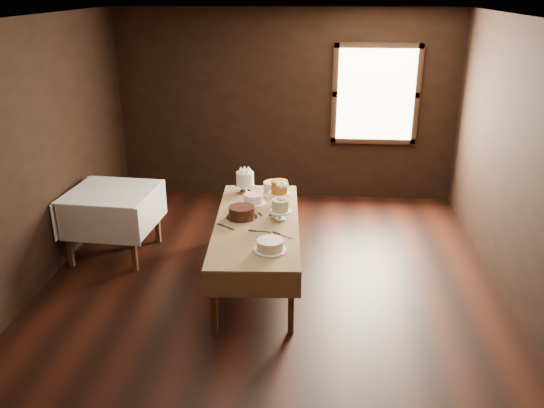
# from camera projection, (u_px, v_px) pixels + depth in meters

# --- Properties ---
(floor) EXTENTS (5.00, 6.00, 0.01)m
(floor) POSITION_uv_depth(u_px,v_px,m) (271.00, 293.00, 5.99)
(floor) COLOR black
(floor) RESTS_ON ground
(ceiling) EXTENTS (5.00, 6.00, 0.01)m
(ceiling) POSITION_uv_depth(u_px,v_px,m) (270.00, 19.00, 4.96)
(ceiling) COLOR beige
(ceiling) RESTS_ON wall_back
(wall_back) EXTENTS (5.00, 0.02, 2.80)m
(wall_back) POSITION_uv_depth(u_px,v_px,m) (286.00, 106.00, 8.26)
(wall_back) COLOR black
(wall_back) RESTS_ON ground
(wall_front) EXTENTS (5.00, 0.02, 2.80)m
(wall_front) POSITION_uv_depth(u_px,v_px,m) (223.00, 360.00, 2.69)
(wall_front) COLOR black
(wall_front) RESTS_ON ground
(wall_left) EXTENTS (0.02, 6.00, 2.80)m
(wall_left) POSITION_uv_depth(u_px,v_px,m) (25.00, 163.00, 5.64)
(wall_left) COLOR black
(wall_left) RESTS_ON ground
(wall_right) EXTENTS (0.02, 6.00, 2.80)m
(wall_right) POSITION_uv_depth(u_px,v_px,m) (532.00, 175.00, 5.30)
(wall_right) COLOR black
(wall_right) RESTS_ON ground
(window) EXTENTS (1.10, 0.05, 1.30)m
(window) POSITION_uv_depth(u_px,v_px,m) (376.00, 95.00, 8.04)
(window) COLOR #FFEABF
(window) RESTS_ON wall_back
(display_table) EXTENTS (1.01, 2.32, 0.70)m
(display_table) POSITION_uv_depth(u_px,v_px,m) (257.00, 225.00, 6.05)
(display_table) COLOR #442512
(display_table) RESTS_ON ground
(side_table) EXTENTS (1.04, 1.04, 0.82)m
(side_table) POSITION_uv_depth(u_px,v_px,m) (111.00, 199.00, 6.61)
(side_table) COLOR #442512
(side_table) RESTS_ON ground
(cake_meringue) EXTENTS (0.26, 0.26, 0.27)m
(cake_meringue) POSITION_uv_depth(u_px,v_px,m) (245.00, 183.00, 6.81)
(cake_meringue) COLOR silver
(cake_meringue) RESTS_ON display_table
(cake_speckled) EXTENTS (0.31, 0.31, 0.15)m
(cake_speckled) POSITION_uv_depth(u_px,v_px,m) (274.00, 188.00, 6.80)
(cake_speckled) COLOR white
(cake_speckled) RESTS_ON display_table
(cake_lattice) EXTENTS (0.31, 0.31, 0.11)m
(cake_lattice) POSITION_uv_depth(u_px,v_px,m) (253.00, 199.00, 6.49)
(cake_lattice) COLOR white
(cake_lattice) RESTS_ON display_table
(cake_caramel) EXTENTS (0.26, 0.26, 0.29)m
(cake_caramel) POSITION_uv_depth(u_px,v_px,m) (279.00, 193.00, 6.46)
(cake_caramel) COLOR white
(cake_caramel) RESTS_ON display_table
(cake_chocolate) EXTENTS (0.39, 0.39, 0.13)m
(cake_chocolate) POSITION_uv_depth(u_px,v_px,m) (242.00, 213.00, 6.08)
(cake_chocolate) COLOR silver
(cake_chocolate) RESTS_ON display_table
(cake_flowers) EXTENTS (0.24, 0.24, 0.25)m
(cake_flowers) POSITION_uv_depth(u_px,v_px,m) (280.00, 211.00, 6.02)
(cake_flowers) COLOR white
(cake_flowers) RESTS_ON display_table
(cake_cream) EXTENTS (0.32, 0.32, 0.11)m
(cake_cream) POSITION_uv_depth(u_px,v_px,m) (270.00, 246.00, 5.34)
(cake_cream) COLOR white
(cake_cream) RESTS_ON display_table
(cake_server_a) EXTENTS (0.24, 0.05, 0.01)m
(cake_server_a) POSITION_uv_depth(u_px,v_px,m) (264.00, 232.00, 5.76)
(cake_server_a) COLOR silver
(cake_server_a) RESTS_ON display_table
(cake_server_b) EXTENTS (0.21, 0.16, 0.01)m
(cake_server_b) POSITION_uv_depth(u_px,v_px,m) (286.00, 236.00, 5.65)
(cake_server_b) COLOR silver
(cake_server_b) RESTS_ON display_table
(cake_server_c) EXTENTS (0.13, 0.23, 0.01)m
(cake_server_c) POSITION_uv_depth(u_px,v_px,m) (256.00, 210.00, 6.31)
(cake_server_c) COLOR silver
(cake_server_c) RESTS_ON display_table
(cake_server_d) EXTENTS (0.14, 0.22, 0.01)m
(cake_server_d) POSITION_uv_depth(u_px,v_px,m) (278.00, 211.00, 6.28)
(cake_server_d) COLOR silver
(cake_server_d) RESTS_ON display_table
(cake_server_e) EXTENTS (0.21, 0.16, 0.01)m
(cake_server_e) POSITION_uv_depth(u_px,v_px,m) (229.00, 228.00, 5.85)
(cake_server_e) COLOR silver
(cake_server_e) RESTS_ON display_table
(flower_vase) EXTENTS (0.17, 0.17, 0.15)m
(flower_vase) POSITION_uv_depth(u_px,v_px,m) (282.00, 207.00, 6.22)
(flower_vase) COLOR #2D2823
(flower_vase) RESTS_ON display_table
(flower_bouquet) EXTENTS (0.14, 0.14, 0.20)m
(flower_bouquet) POSITION_uv_depth(u_px,v_px,m) (282.00, 190.00, 6.15)
(flower_bouquet) COLOR white
(flower_bouquet) RESTS_ON flower_vase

